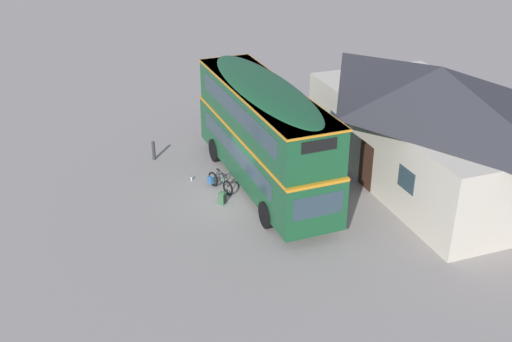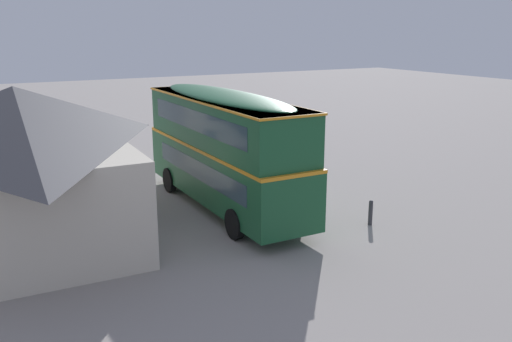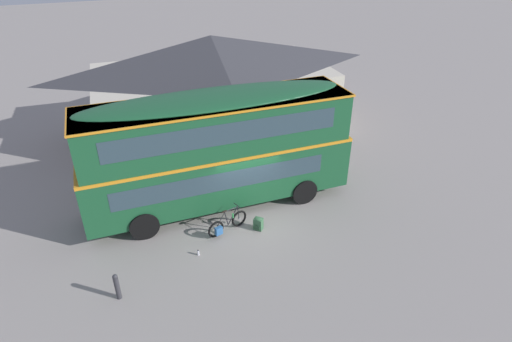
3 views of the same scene
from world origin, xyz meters
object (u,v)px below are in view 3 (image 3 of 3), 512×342
at_px(water_bottle_clear_plastic, 198,253).
at_px(kerb_bollard, 117,286).
at_px(double_decker_bus, 218,147).
at_px(touring_bicycle, 227,224).
at_px(backpack_on_ground, 258,223).

height_order(water_bottle_clear_plastic, kerb_bollard, kerb_bollard).
height_order(double_decker_bus, touring_bicycle, double_decker_bus).
bearing_deg(double_decker_bus, kerb_bollard, -138.84).
bearing_deg(kerb_bollard, backpack_on_ground, 17.74).
xyz_separation_m(double_decker_bus, backpack_on_ground, (0.84, -2.21, -2.37)).
bearing_deg(double_decker_bus, water_bottle_clear_plastic, -120.52).
distance_m(double_decker_bus, kerb_bollard, 6.31).
relative_size(backpack_on_ground, kerb_bollard, 0.55).
relative_size(backpack_on_ground, water_bottle_clear_plastic, 2.50).
relative_size(double_decker_bus, touring_bicycle, 6.24).
distance_m(touring_bicycle, water_bottle_clear_plastic, 1.62).
xyz_separation_m(backpack_on_ground, kerb_bollard, (-5.31, -1.70, 0.22)).
relative_size(water_bottle_clear_plastic, kerb_bollard, 0.22).
bearing_deg(backpack_on_ground, double_decker_bus, 110.76).
distance_m(backpack_on_ground, kerb_bollard, 5.58).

